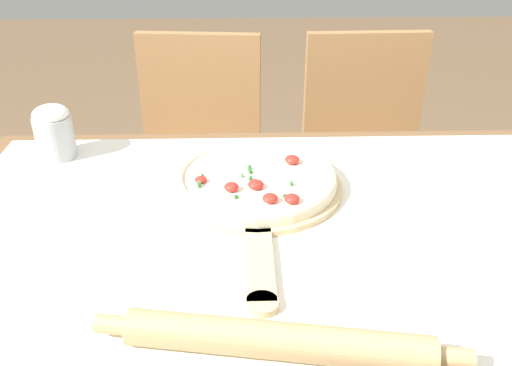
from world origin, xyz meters
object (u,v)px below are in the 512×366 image
object	(u,v)px
chair_right	(365,155)
flour_cup	(54,131)
pizza	(256,178)
pizza_peel	(256,192)
chair_left	(199,157)
rolling_pin	(278,341)

from	to	relation	value
chair_right	flour_cup	bearing A→B (deg)	-152.68
pizza	flour_cup	distance (m)	0.47
pizza_peel	chair_left	world-z (taller)	chair_left
pizza	chair_right	bearing A→B (deg)	58.71
flour_cup	pizza_peel	bearing A→B (deg)	-22.48
pizza_peel	chair_left	xyz separation A→B (m)	(-0.17, 0.62, -0.23)
rolling_pin	chair_right	size ratio (longest dim) A/B	0.56
rolling_pin	chair_right	distance (m)	1.12
chair_left	flour_cup	distance (m)	0.60
pizza_peel	rolling_pin	bearing A→B (deg)	-87.69
pizza	flour_cup	world-z (taller)	flour_cup
pizza	flour_cup	bearing A→B (deg)	160.09
pizza_peel	chair_right	distance (m)	0.76
rolling_pin	flour_cup	world-z (taller)	flour_cup
pizza	chair_left	distance (m)	0.67
pizza_peel	pizza	xyz separation A→B (m)	(0.00, 0.02, 0.02)
chair_right	flour_cup	distance (m)	0.96
pizza_peel	rolling_pin	world-z (taller)	rolling_pin
flour_cup	rolling_pin	bearing A→B (deg)	-52.55
rolling_pin	pizza	bearing A→B (deg)	92.16
pizza_peel	chair_right	bearing A→B (deg)	59.63
pizza_peel	pizza	bearing A→B (deg)	89.43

